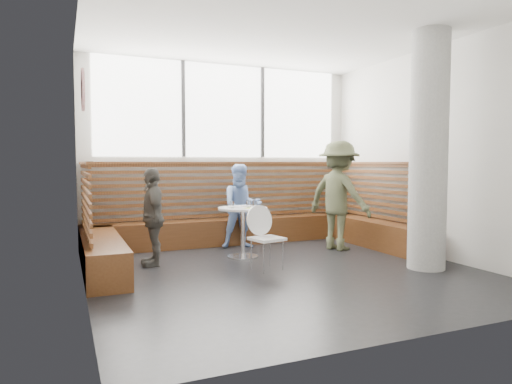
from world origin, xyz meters
name	(u,v)px	position (x,y,z in m)	size (l,w,h in m)	color
room	(286,151)	(0.00, 0.00, 1.60)	(5.00, 5.00, 3.20)	silver
booth	(238,224)	(0.00, 1.77, 0.41)	(5.00, 2.50, 1.44)	#462711
concrete_column	(429,151)	(1.85, -0.60, 1.60)	(0.50, 0.50, 3.20)	gray
wall_art	(83,90)	(-2.46, 0.40, 2.30)	(0.50, 0.50, 0.03)	white
cafe_table	(243,222)	(-0.20, 1.05, 0.55)	(0.75, 0.75, 0.77)	silver
cafe_chair	(265,232)	(-0.19, 0.23, 0.51)	(0.41, 0.41, 0.87)	white
adult_man	(339,195)	(1.51, 1.04, 0.90)	(1.17, 0.67, 1.80)	#505539
child_back	(242,206)	(0.08, 1.81, 0.71)	(0.69, 0.54, 1.42)	#85A7E7
child_left	(153,217)	(-1.55, 1.06, 0.69)	(0.81, 0.34, 1.37)	#4A4843
plate_near	(233,207)	(-0.32, 1.15, 0.77)	(0.20, 0.20, 0.01)	white
plate_far	(246,206)	(-0.10, 1.15, 0.77)	(0.18, 0.18, 0.01)	white
glass_left	(232,205)	(-0.39, 1.00, 0.82)	(0.07, 0.07, 0.10)	white
glass_mid	(248,204)	(-0.12, 1.02, 0.82)	(0.07, 0.07, 0.11)	white
glass_right	(254,204)	(-0.01, 1.03, 0.82)	(0.06, 0.06, 0.10)	white
menu_card	(250,208)	(-0.14, 0.89, 0.77)	(0.19, 0.13, 0.00)	#A5C64C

